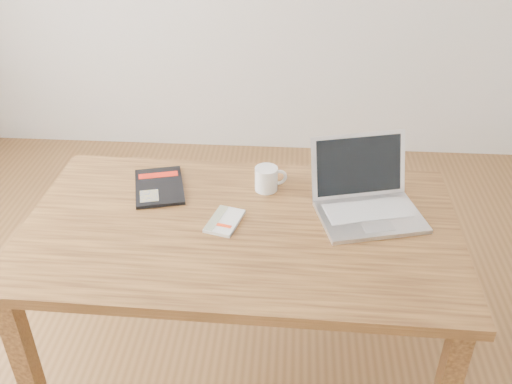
# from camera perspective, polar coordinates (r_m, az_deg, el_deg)

# --- Properties ---
(room) EXTENTS (4.04, 4.04, 2.70)m
(room) POSITION_cam_1_polar(r_m,az_deg,el_deg) (1.74, -8.91, 13.23)
(room) COLOR brown
(room) RESTS_ON ground
(desk) EXTENTS (1.55, 0.91, 0.75)m
(desk) POSITION_cam_1_polar(r_m,az_deg,el_deg) (2.06, -1.52, -5.31)
(desk) COLOR brown
(desk) RESTS_ON ground
(white_guidebook) EXTENTS (0.14, 0.18, 0.01)m
(white_guidebook) POSITION_cam_1_polar(r_m,az_deg,el_deg) (2.01, -3.16, -2.92)
(white_guidebook) COLOR beige
(white_guidebook) RESTS_ON desk
(black_guidebook) EXTENTS (0.24, 0.31, 0.01)m
(black_guidebook) POSITION_cam_1_polar(r_m,az_deg,el_deg) (2.23, -9.66, 0.54)
(black_guidebook) COLOR black
(black_guidebook) RESTS_ON desk
(laptop) EXTENTS (0.43, 0.40, 0.24)m
(laptop) POSITION_cam_1_polar(r_m,az_deg,el_deg) (2.09, 10.96, -0.59)
(laptop) COLOR silver
(laptop) RESTS_ON desk
(coffee_mug) EXTENTS (0.12, 0.09, 0.09)m
(coffee_mug) POSITION_cam_1_polar(r_m,az_deg,el_deg) (2.17, 1.11, 1.38)
(coffee_mug) COLOR white
(coffee_mug) RESTS_ON desk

